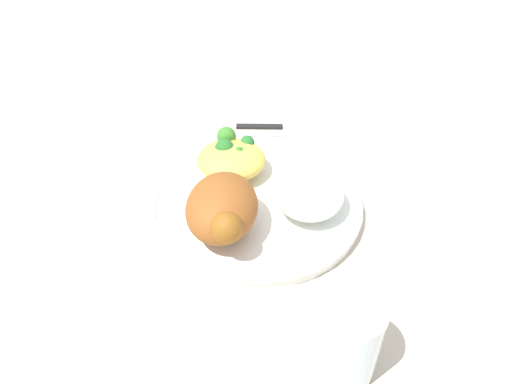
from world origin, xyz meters
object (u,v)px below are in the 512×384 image
Objects in this scene: plate at (256,203)px; rice_pile at (309,193)px; roasted_chicken at (222,209)px; mac_cheese_with_broccoli at (231,157)px; fork at (271,135)px; water_glass at (346,338)px; knife at (282,126)px.

rice_pile is at bearing 82.50° from plate.
mac_cheese_with_broccoli is (-0.13, -0.01, -0.01)m from roasted_chicken.
mac_cheese_with_broccoli is at bearing -21.31° from fork.
rice_pile is at bearing 58.03° from mac_cheese_with_broccoli.
fork is (-0.20, -0.06, -0.04)m from rice_pile.
fork is (-0.25, 0.04, -0.05)m from roasted_chicken.
plate is 2.79× the size of rice_pile.
roasted_chicken reaches higher than rice_pile.
water_glass is (0.41, 0.10, 0.04)m from fork.
roasted_chicken is 0.88× the size of fork.
fork is 1.54× the size of water_glass.
roasted_chicken reaches higher than mac_cheese_with_broccoli.
water_glass is (0.44, 0.08, 0.04)m from knife.
mac_cheese_with_broccoli is (-0.06, -0.04, 0.03)m from plate.
roasted_chicken is 0.12m from rice_pile.
rice_pile is 0.21m from fork.
mac_cheese_with_broccoli is 0.69× the size of fork.
rice_pile reaches higher than knife.
knife is at bearing -168.35° from rice_pile.
mac_cheese_with_broccoli is 0.14m from fork.
knife is 0.45m from water_glass.
water_glass is at bearing 25.11° from plate.
knife is at bearing 168.00° from roasted_chicken.
plate is at bearing -2.30° from fork.
knife is at bearing 156.74° from mac_cheese_with_broccoli.
water_glass reaches higher than knife.
roasted_chicken is 0.13m from mac_cheese_with_broccoli.
knife is (-0.21, 0.02, -0.01)m from plate.
water_glass is at bearing 9.43° from rice_pile.
mac_cheese_with_broccoli reaches higher than rice_pile.
water_glass reaches higher than rice_pile.
knife is (-0.03, 0.02, 0.00)m from fork.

